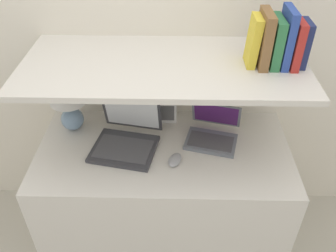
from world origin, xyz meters
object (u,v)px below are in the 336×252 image
at_px(book_navy, 303,44).
at_px(book_brown, 264,39).
at_px(book_red, 295,42).
at_px(router_box, 166,110).
at_px(computer_mouse, 175,160).
at_px(book_yellow, 253,41).
at_px(laptop_small, 213,132).
at_px(book_green, 275,42).
at_px(table_lamp, 68,97).
at_px(book_blue, 286,38).
at_px(laptop_large, 127,136).

relative_size(book_navy, book_brown, 0.84).
relative_size(book_navy, book_red, 0.95).
xyz_separation_m(router_box, book_navy, (0.61, -0.18, 0.50)).
distance_m(computer_mouse, book_brown, 0.71).
distance_m(book_navy, book_yellow, 0.22).
distance_m(laptop_small, book_brown, 0.58).
bearing_deg(router_box, book_green, -20.62).
xyz_separation_m(computer_mouse, book_brown, (0.39, 0.17, 0.57)).
relative_size(computer_mouse, book_red, 0.55).
bearing_deg(computer_mouse, book_green, 21.77).
height_order(book_green, book_yellow, book_yellow).
height_order(laptop_small, book_yellow, book_yellow).
xyz_separation_m(book_navy, book_green, (-0.12, 0.00, 0.01)).
relative_size(book_green, book_yellow, 0.97).
relative_size(router_box, book_yellow, 0.63).
height_order(computer_mouse, book_red, book_red).
bearing_deg(table_lamp, book_brown, -5.62).
bearing_deg(book_green, book_yellow, 180.00).
bearing_deg(book_red, book_blue, 180.00).
bearing_deg(laptop_small, book_red, -3.30).
xyz_separation_m(router_box, book_yellow, (0.39, -0.18, 0.51)).
bearing_deg(laptop_large, book_yellow, 3.83).
distance_m(computer_mouse, book_yellow, 0.68).
bearing_deg(laptop_large, book_brown, 3.55).
distance_m(laptop_small, book_green, 0.58).
xyz_separation_m(book_green, book_yellow, (-0.10, 0.00, 0.00)).
bearing_deg(book_navy, book_brown, 180.00).
height_order(computer_mouse, book_brown, book_brown).
bearing_deg(book_blue, computer_mouse, -160.07).
bearing_deg(book_navy, laptop_small, 177.05).
distance_m(laptop_large, book_blue, 0.91).
distance_m(laptop_small, book_blue, 0.62).
distance_m(book_brown, book_yellow, 0.05).
xyz_separation_m(book_navy, book_yellow, (-0.22, 0.00, 0.01)).
relative_size(laptop_large, book_brown, 1.55).
height_order(laptop_large, computer_mouse, laptop_large).
xyz_separation_m(table_lamp, laptop_large, (0.32, -0.13, -0.15)).
distance_m(laptop_large, book_green, 0.87).
relative_size(book_red, book_yellow, 0.96).
height_order(table_lamp, book_yellow, book_yellow).
bearing_deg(book_red, laptop_small, 176.70).
relative_size(computer_mouse, book_blue, 0.46).
bearing_deg(router_box, book_navy, -16.71).
height_order(table_lamp, book_green, book_green).
bearing_deg(table_lamp, computer_mouse, -25.08).
xyz_separation_m(table_lamp, book_navy, (1.13, -0.09, 0.36)).
bearing_deg(book_yellow, laptop_large, -176.17).
relative_size(laptop_small, book_red, 1.49).
xyz_separation_m(laptop_large, laptop_small, (0.46, 0.06, -0.01)).
height_order(book_navy, book_brown, book_brown).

